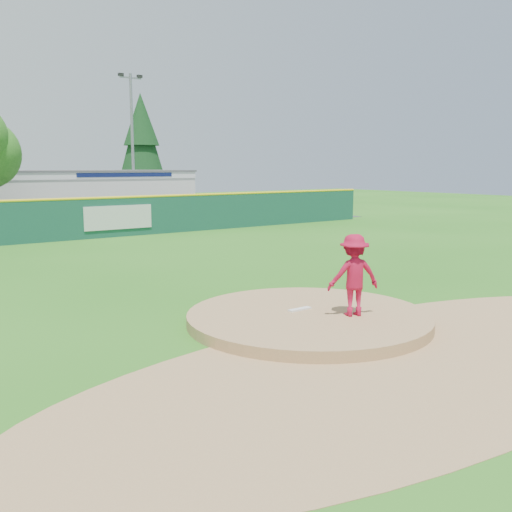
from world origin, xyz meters
TOP-DOWN VIEW (x-y plane):
  - ground at (0.00, 0.00)m, footprint 120.00×120.00m
  - pitchers_mound at (0.00, 0.00)m, footprint 5.50×5.50m
  - pitching_rubber at (0.00, 0.30)m, footprint 0.60×0.15m
  - infield_dirt_arc at (0.00, -3.00)m, footprint 15.40×15.40m
  - parking_lot at (0.00, 27.00)m, footprint 44.00×16.00m
  - pitcher at (0.65, -0.74)m, footprint 1.34×1.08m
  - pool_building_grp at (6.00, 31.99)m, footprint 15.20×8.20m
  - fence_banners at (-1.88, 17.92)m, footprint 13.53×0.04m
  - outfield_fence at (0.00, 18.00)m, footprint 40.00×0.14m
  - conifer_tree at (13.00, 36.00)m, footprint 4.40×4.40m
  - light_pole_right at (9.00, 29.00)m, footprint 1.75×0.25m

SIDE VIEW (x-z plane):
  - ground at x=0.00m, z-range 0.00..0.00m
  - pitchers_mound at x=0.00m, z-range -0.25..0.25m
  - infield_dirt_arc at x=0.00m, z-range 0.00..0.01m
  - parking_lot at x=0.00m, z-range 0.00..0.02m
  - pitching_rubber at x=0.00m, z-range 0.25..0.29m
  - fence_banners at x=-1.88m, z-range 0.40..1.60m
  - outfield_fence at x=0.00m, z-range 0.05..2.12m
  - pitcher at x=0.65m, z-range 0.25..2.06m
  - pool_building_grp at x=6.00m, z-range 0.01..3.32m
  - conifer_tree at x=13.00m, z-range 0.79..10.29m
  - light_pole_right at x=9.00m, z-range 0.54..10.54m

